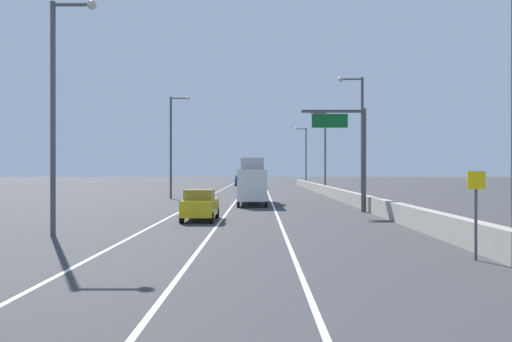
{
  "coord_description": "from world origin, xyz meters",
  "views": [
    {
      "loc": [
        0.29,
        -3.72,
        3.03
      ],
      "look_at": [
        -0.07,
        54.52,
        2.94
      ],
      "focal_mm": 34.91,
      "sensor_mm": 36.0,
      "label": 1
    }
  ],
  "objects_px": {
    "lamp_post_left_near": "(58,102)",
    "car_blue_3": "(240,181)",
    "lamp_post_left_mid": "(173,140)",
    "box_truck": "(252,183)",
    "overhead_sign_gantry": "(353,147)",
    "car_yellow_1": "(200,205)",
    "lamp_post_right_fourth": "(305,153)",
    "speed_advisory_sign": "(476,208)",
    "car_silver_4": "(254,180)",
    "lamp_post_right_second": "(359,132)",
    "car_black_0": "(252,183)",
    "car_white_2": "(256,181)",
    "lamp_post_right_third": "(323,147)",
    "lamp_post_right_near": "(508,76)"
  },
  "relations": [
    {
      "from": "lamp_post_right_near",
      "to": "car_white_2",
      "type": "bearing_deg",
      "value": 96.88
    },
    {
      "from": "overhead_sign_gantry",
      "to": "car_yellow_1",
      "type": "height_order",
      "value": "overhead_sign_gantry"
    },
    {
      "from": "car_yellow_1",
      "to": "box_truck",
      "type": "bearing_deg",
      "value": 79.01
    },
    {
      "from": "lamp_post_left_mid",
      "to": "car_white_2",
      "type": "xyz_separation_m",
      "value": [
        8.53,
        38.71,
        -5.17
      ]
    },
    {
      "from": "speed_advisory_sign",
      "to": "car_blue_3",
      "type": "height_order",
      "value": "speed_advisory_sign"
    },
    {
      "from": "lamp_post_right_second",
      "to": "car_silver_4",
      "type": "distance_m",
      "value": 57.32
    },
    {
      "from": "lamp_post_right_near",
      "to": "lamp_post_left_mid",
      "type": "height_order",
      "value": "same"
    },
    {
      "from": "speed_advisory_sign",
      "to": "lamp_post_right_third",
      "type": "distance_m",
      "value": 49.95
    },
    {
      "from": "lamp_post_right_third",
      "to": "car_silver_4",
      "type": "height_order",
      "value": "lamp_post_right_third"
    },
    {
      "from": "car_blue_3",
      "to": "car_yellow_1",
      "type": "bearing_deg",
      "value": -89.82
    },
    {
      "from": "lamp_post_left_near",
      "to": "car_blue_3",
      "type": "bearing_deg",
      "value": 85.71
    },
    {
      "from": "overhead_sign_gantry",
      "to": "lamp_post_right_third",
      "type": "relative_size",
      "value": 0.69
    },
    {
      "from": "car_silver_4",
      "to": "lamp_post_left_mid",
      "type": "bearing_deg",
      "value": -100.14
    },
    {
      "from": "lamp_post_right_third",
      "to": "car_silver_4",
      "type": "relative_size",
      "value": 2.68
    },
    {
      "from": "overhead_sign_gantry",
      "to": "lamp_post_left_near",
      "type": "bearing_deg",
      "value": -140.77
    },
    {
      "from": "lamp_post_right_third",
      "to": "car_white_2",
      "type": "distance_m",
      "value": 27.01
    },
    {
      "from": "car_blue_3",
      "to": "lamp_post_right_second",
      "type": "bearing_deg",
      "value": -77.48
    },
    {
      "from": "lamp_post_left_mid",
      "to": "lamp_post_right_second",
      "type": "bearing_deg",
      "value": -32.03
    },
    {
      "from": "car_blue_3",
      "to": "speed_advisory_sign",
      "type": "bearing_deg",
      "value": -82.12
    },
    {
      "from": "lamp_post_right_near",
      "to": "car_white_2",
      "type": "distance_m",
      "value": 75.18
    },
    {
      "from": "lamp_post_left_mid",
      "to": "car_black_0",
      "type": "distance_m",
      "value": 26.27
    },
    {
      "from": "lamp_post_right_second",
      "to": "overhead_sign_gantry",
      "type": "bearing_deg",
      "value": -105.5
    },
    {
      "from": "overhead_sign_gantry",
      "to": "car_black_0",
      "type": "height_order",
      "value": "overhead_sign_gantry"
    },
    {
      "from": "lamp_post_right_second",
      "to": "car_blue_3",
      "type": "distance_m",
      "value": 56.29
    },
    {
      "from": "lamp_post_left_mid",
      "to": "car_blue_3",
      "type": "distance_m",
      "value": 44.39
    },
    {
      "from": "lamp_post_right_second",
      "to": "lamp_post_right_third",
      "type": "xyz_separation_m",
      "value": [
        0.2,
        24.8,
        0.0
      ]
    },
    {
      "from": "lamp_post_right_third",
      "to": "car_blue_3",
      "type": "distance_m",
      "value": 32.78
    },
    {
      "from": "lamp_post_right_second",
      "to": "car_yellow_1",
      "type": "xyz_separation_m",
      "value": [
        -11.93,
        -11.9,
        -5.26
      ]
    },
    {
      "from": "car_white_2",
      "to": "lamp_post_right_fourth",
      "type": "bearing_deg",
      "value": -0.46
    },
    {
      "from": "box_truck",
      "to": "car_yellow_1",
      "type": "bearing_deg",
      "value": -100.99
    },
    {
      "from": "lamp_post_right_near",
      "to": "lamp_post_left_mid",
      "type": "bearing_deg",
      "value": 116.09
    },
    {
      "from": "lamp_post_right_fourth",
      "to": "lamp_post_left_mid",
      "type": "xyz_separation_m",
      "value": [
        -17.5,
        -38.63,
        0.0
      ]
    },
    {
      "from": "lamp_post_right_fourth",
      "to": "car_blue_3",
      "type": "bearing_deg",
      "value": 157.12
    },
    {
      "from": "lamp_post_left_mid",
      "to": "car_yellow_1",
      "type": "relative_size",
      "value": 2.63
    },
    {
      "from": "car_black_0",
      "to": "car_white_2",
      "type": "xyz_separation_m",
      "value": [
        0.46,
        14.24,
        -0.03
      ]
    },
    {
      "from": "lamp_post_right_near",
      "to": "car_silver_4",
      "type": "bearing_deg",
      "value": 96.61
    },
    {
      "from": "lamp_post_right_fourth",
      "to": "car_yellow_1",
      "type": "xyz_separation_m",
      "value": [
        -11.92,
        -61.49,
        -5.26
      ]
    },
    {
      "from": "car_yellow_1",
      "to": "car_blue_3",
      "type": "distance_m",
      "value": 66.61
    },
    {
      "from": "lamp_post_right_fourth",
      "to": "lamp_post_left_mid",
      "type": "bearing_deg",
      "value": -114.37
    },
    {
      "from": "speed_advisory_sign",
      "to": "car_silver_4",
      "type": "distance_m",
      "value": 81.68
    },
    {
      "from": "car_black_0",
      "to": "car_silver_4",
      "type": "distance_m",
      "value": 20.89
    },
    {
      "from": "overhead_sign_gantry",
      "to": "box_truck",
      "type": "bearing_deg",
      "value": 130.39
    },
    {
      "from": "overhead_sign_gantry",
      "to": "lamp_post_left_near",
      "type": "height_order",
      "value": "lamp_post_left_near"
    },
    {
      "from": "overhead_sign_gantry",
      "to": "car_blue_3",
      "type": "xyz_separation_m",
      "value": [
        -10.58,
        60.36,
        -3.72
      ]
    },
    {
      "from": "overhead_sign_gantry",
      "to": "car_white_2",
      "type": "height_order",
      "value": "overhead_sign_gantry"
    },
    {
      "from": "lamp_post_right_third",
      "to": "car_blue_3",
      "type": "height_order",
      "value": "lamp_post_right_third"
    },
    {
      "from": "lamp_post_right_second",
      "to": "car_yellow_1",
      "type": "height_order",
      "value": "lamp_post_right_second"
    },
    {
      "from": "car_blue_3",
      "to": "car_white_2",
      "type": "bearing_deg",
      "value": -57.97
    },
    {
      "from": "lamp_post_left_mid",
      "to": "box_truck",
      "type": "height_order",
      "value": "lamp_post_left_mid"
    },
    {
      "from": "car_white_2",
      "to": "overhead_sign_gantry",
      "type": "bearing_deg",
      "value": -82.36
    }
  ]
}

